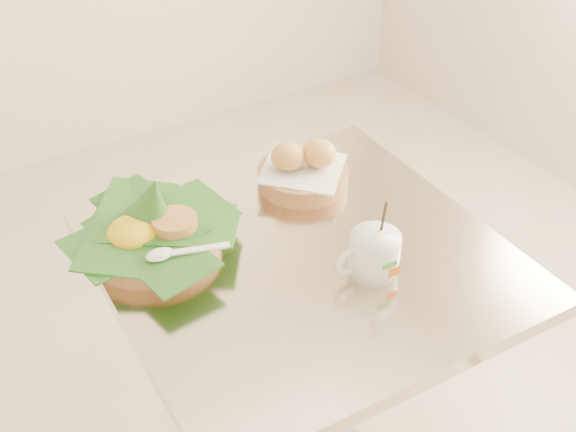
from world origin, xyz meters
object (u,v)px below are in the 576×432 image
cafe_table (302,337)px  coffee_mug (373,253)px  rice_basket (151,228)px  bread_basket (303,170)px

cafe_table → coffee_mug: bearing=-55.2°
rice_basket → cafe_table: bearing=-34.8°
bread_basket → coffee_mug: (-0.04, -0.30, 0.01)m
cafe_table → bread_basket: bearing=58.4°
bread_basket → coffee_mug: bearing=-98.3°
cafe_table → bread_basket: (0.12, 0.19, 0.26)m
cafe_table → bread_basket: size_ratio=3.32×
coffee_mug → cafe_table: bearing=124.8°
rice_basket → coffee_mug: (0.30, -0.27, -0.00)m
rice_basket → bread_basket: 0.35m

